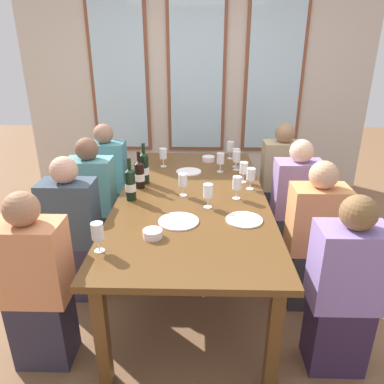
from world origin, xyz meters
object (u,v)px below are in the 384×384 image
object	(u,v)px
wine_glass_6	(183,181)
seated_person_2	(108,182)
seated_person_5	(344,292)
wine_bottle_2	(130,184)
white_plate_1	(179,221)
seated_person_4	(37,287)
wine_glass_8	(251,175)
wine_glass_9	(221,159)
wine_glass_5	(237,183)
seated_person_0	(73,233)
wine_glass_1	(163,154)
wine_glass_2	(98,232)
dining_table	(192,203)
wine_glass_3	(236,154)
seated_person_3	(280,181)
seated_person_7	(295,207)
wine_glass_10	(208,192)
white_plate_2	(244,220)
wine_glass_4	(244,169)
white_plate_0	(189,172)
seated_person_6	(93,204)
wine_glass_7	(230,147)
tasting_bowl_0	(153,234)
wine_bottle_1	(140,174)
tasting_bowl_1	(208,159)
wine_bottle_0	(144,168)
wine_glass_0	(237,158)

from	to	relation	value
wine_glass_6	seated_person_2	bearing A→B (deg)	133.59
seated_person_5	wine_bottle_2	bearing A→B (deg)	149.63
white_plate_1	seated_person_4	distance (m)	0.92
wine_glass_8	wine_glass_9	xyz separation A→B (m)	(-0.22, 0.42, -0.00)
wine_glass_5	seated_person_0	xyz separation A→B (m)	(-1.20, -0.18, -0.34)
wine_glass_1	seated_person_4	xyz separation A→B (m)	(-0.58, -1.56, -0.33)
wine_glass_1	wine_glass_9	bearing A→B (deg)	-14.91
white_plate_1	wine_glass_2	bearing A→B (deg)	-138.85
dining_table	wine_bottle_2	world-z (taller)	wine_bottle_2
wine_glass_3	seated_person_3	bearing A→B (deg)	22.67
seated_person_2	seated_person_0	bearing A→B (deg)	-90.00
wine_glass_9	seated_person_7	world-z (taller)	seated_person_7
wine_glass_10	seated_person_7	distance (m)	0.96
white_plate_2	wine_glass_10	distance (m)	0.33
wine_glass_8	seated_person_3	distance (m)	0.93
wine_glass_9	wine_glass_4	bearing A→B (deg)	-55.72
wine_glass_3	seated_person_7	bearing A→B (deg)	-41.62
white_plate_0	wine_glass_1	distance (m)	0.31
wine_glass_8	seated_person_6	world-z (taller)	seated_person_6
wine_glass_7	seated_person_0	world-z (taller)	seated_person_0
seated_person_3	seated_person_2	bearing A→B (deg)	-177.79
white_plate_2	wine_glass_4	distance (m)	0.72
seated_person_0	wine_glass_9	bearing A→B (deg)	35.50
wine_glass_9	tasting_bowl_0	bearing A→B (deg)	-110.74
white_plate_2	seated_person_5	bearing A→B (deg)	-40.92
white_plate_2	tasting_bowl_0	distance (m)	0.62
wine_bottle_1	tasting_bowl_0	distance (m)	0.83
tasting_bowl_0	wine_glass_10	bearing A→B (deg)	52.69
wine_glass_1	seated_person_0	xyz separation A→B (m)	(-0.58, -0.93, -0.33)
wine_bottle_2	wine_glass_1	world-z (taller)	wine_bottle_2
seated_person_6	seated_person_7	bearing A→B (deg)	-0.68
seated_person_0	seated_person_3	distance (m)	2.08
wine_bottle_1	tasting_bowl_1	size ratio (longest dim) A/B	2.46
white_plate_1	wine_glass_2	world-z (taller)	wine_glass_2
wine_glass_2	seated_person_4	bearing A→B (deg)	-173.00
wine_bottle_0	seated_person_4	distance (m)	1.26
wine_glass_2	seated_person_6	xyz separation A→B (m)	(-0.37, 1.11, -0.33)
wine_bottle_2	wine_glass_0	size ratio (longest dim) A/B	1.84
seated_person_3	seated_person_4	world-z (taller)	same
white_plate_1	tasting_bowl_1	distance (m)	1.34
wine_bottle_0	seated_person_7	world-z (taller)	seated_person_7
wine_glass_1	wine_glass_9	xyz separation A→B (m)	(0.53, -0.14, -0.00)
wine_glass_5	wine_glass_10	xyz separation A→B (m)	(-0.22, -0.16, -0.00)
wine_glass_4	seated_person_4	size ratio (longest dim) A/B	0.16
dining_table	wine_bottle_1	xyz separation A→B (m)	(-0.42, 0.15, 0.18)
wine_bottle_2	wine_glass_8	xyz separation A→B (m)	(0.90, 0.23, -0.00)
white_plate_0	seated_person_2	size ratio (longest dim) A/B	0.20
wine_bottle_0	seated_person_7	bearing A→B (deg)	0.75
wine_bottle_1	seated_person_2	bearing A→B (deg)	123.25
wine_glass_2	wine_glass_6	xyz separation A→B (m)	(0.43, 0.81, 0.00)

